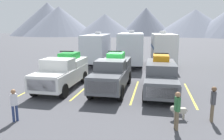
# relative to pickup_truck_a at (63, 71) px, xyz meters

# --- Properties ---
(ground_plane) EXTENTS (240.00, 240.00, 0.00)m
(ground_plane) POSITION_rel_pickup_truck_a_xyz_m (3.30, 1.07, -1.19)
(ground_plane) COLOR #47474C
(pickup_truck_a) EXTENTS (2.21, 5.63, 2.55)m
(pickup_truck_a) POSITION_rel_pickup_truck_a_xyz_m (0.00, 0.00, 0.00)
(pickup_truck_a) COLOR white
(pickup_truck_a) RESTS_ON ground
(pickup_truck_b) EXTENTS (2.11, 5.88, 2.59)m
(pickup_truck_b) POSITION_rel_pickup_truck_a_xyz_m (3.50, 0.31, 0.02)
(pickup_truck_b) COLOR #595B60
(pickup_truck_b) RESTS_ON ground
(pickup_truck_c) EXTENTS (2.08, 5.86, 2.51)m
(pickup_truck_c) POSITION_rel_pickup_truck_a_xyz_m (6.73, 0.40, -0.07)
(pickup_truck_c) COLOR #595B60
(pickup_truck_c) RESTS_ON ground
(lot_stripe_a) EXTENTS (0.12, 5.50, 0.01)m
(lot_stripe_a) POSITION_rel_pickup_truck_a_xyz_m (-2.01, 0.16, -1.19)
(lot_stripe_a) COLOR gold
(lot_stripe_a) RESTS_ON ground
(lot_stripe_b) EXTENTS (0.12, 5.50, 0.01)m
(lot_stripe_b) POSITION_rel_pickup_truck_a_xyz_m (1.53, 0.16, -1.19)
(lot_stripe_b) COLOR gold
(lot_stripe_b) RESTS_ON ground
(lot_stripe_c) EXTENTS (0.12, 5.50, 0.01)m
(lot_stripe_c) POSITION_rel_pickup_truck_a_xyz_m (5.07, 0.16, -1.19)
(lot_stripe_c) COLOR gold
(lot_stripe_c) RESTS_ON ground
(lot_stripe_d) EXTENTS (0.12, 5.50, 0.01)m
(lot_stripe_d) POSITION_rel_pickup_truck_a_xyz_m (8.61, 0.16, -1.19)
(lot_stripe_d) COLOR gold
(lot_stripe_d) RESTS_ON ground
(camper_trailer_a) EXTENTS (2.89, 8.38, 3.70)m
(camper_trailer_a) POSITION_rel_pickup_truck_a_xyz_m (-0.34, 10.38, 0.76)
(camper_trailer_a) COLOR silver
(camper_trailer_a) RESTS_ON ground
(camper_trailer_b) EXTENTS (3.07, 7.97, 3.90)m
(camper_trailer_b) POSITION_rel_pickup_truck_a_xyz_m (3.67, 9.95, 0.86)
(camper_trailer_b) COLOR silver
(camper_trailer_b) RESTS_ON ground
(camper_trailer_c) EXTENTS (2.76, 7.28, 3.83)m
(camper_trailer_c) POSITION_rel_pickup_truck_a_xyz_m (7.12, 10.48, 0.82)
(camper_trailer_c) COLOR white
(camper_trailer_c) RESTS_ON ground
(person_a) EXTENTS (0.23, 0.36, 1.65)m
(person_a) POSITION_rel_pickup_truck_a_xyz_m (8.96, -3.94, -0.24)
(person_a) COLOR #726047
(person_a) RESTS_ON ground
(person_b) EXTENTS (0.28, 0.29, 1.53)m
(person_b) POSITION_rel_pickup_truck_a_xyz_m (0.16, -5.69, -0.31)
(person_b) COLOR navy
(person_b) RESTS_ON ground
(person_c) EXTENTS (0.25, 0.36, 1.65)m
(person_c) POSITION_rel_pickup_truck_a_xyz_m (7.30, -5.09, -0.24)
(person_c) COLOR #726047
(person_c) RESTS_ON ground
(dog) EXTENTS (0.84, 0.35, 0.65)m
(dog) POSITION_rel_pickup_truck_a_xyz_m (7.43, -3.97, -0.76)
(dog) COLOR beige
(dog) RESTS_ON ground
(mountain_ridge) EXTENTS (153.76, 46.18, 16.78)m
(mountain_ridge) POSITION_rel_pickup_truck_a_xyz_m (6.58, 93.69, 6.18)
(mountain_ridge) COLOR slate
(mountain_ridge) RESTS_ON ground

